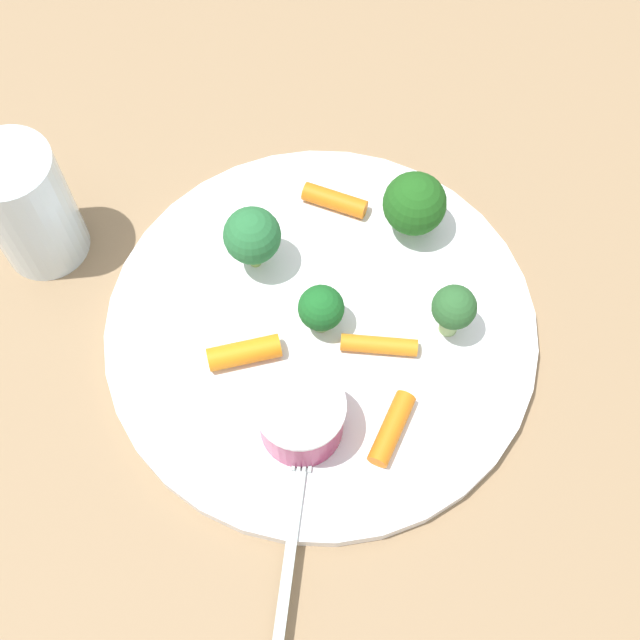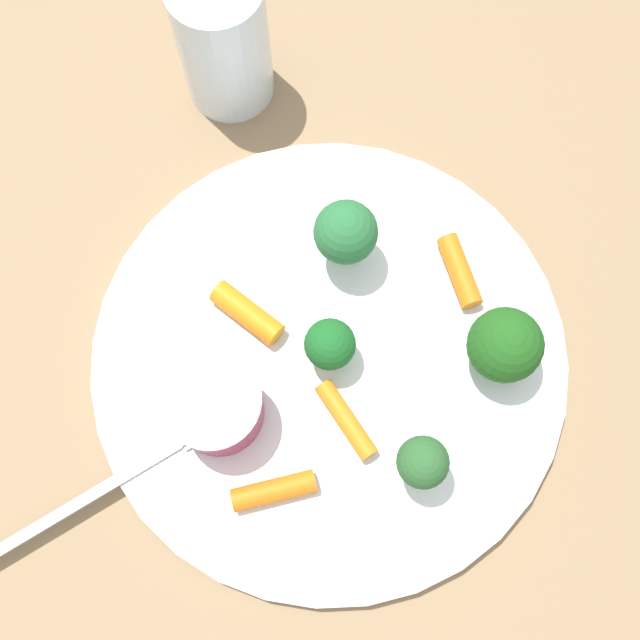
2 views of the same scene
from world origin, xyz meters
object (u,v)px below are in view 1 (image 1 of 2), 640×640
at_px(carrot_stick_0, 379,345).
at_px(carrot_stick_1, 244,353).
at_px(sauce_cup, 301,417).
at_px(drinking_glass, 28,207).
at_px(carrot_stick_2, 335,200).
at_px(broccoli_floret_2, 415,204).
at_px(broccoli_floret_0, 318,309).
at_px(plate, 321,328).
at_px(broccoli_floret_1, 454,309).
at_px(carrot_stick_3, 392,429).
at_px(broccoli_floret_3, 252,236).
at_px(fork, 289,558).

xyz_separation_m(carrot_stick_0, carrot_stick_1, (-0.00, 0.09, 0.00)).
xyz_separation_m(sauce_cup, drinking_glass, (0.15, 0.18, 0.02)).
bearing_deg(carrot_stick_2, carrot_stick_0, -169.50).
height_order(broccoli_floret_2, carrot_stick_2, broccoli_floret_2).
bearing_deg(broccoli_floret_2, drinking_glass, 88.21).
bearing_deg(broccoli_floret_0, sauce_cup, 168.27).
distance_m(broccoli_floret_0, carrot_stick_1, 0.06).
xyz_separation_m(plate, broccoli_floret_1, (-0.01, -0.08, 0.03)).
distance_m(plate, sauce_cup, 0.08).
bearing_deg(carrot_stick_1, broccoli_floret_2, -51.72).
distance_m(broccoli_floret_2, carrot_stick_3, 0.16).
distance_m(broccoli_floret_3, fork, 0.21).
bearing_deg(broccoli_floret_3, broccoli_floret_1, -114.96).
distance_m(plate, broccoli_floret_0, 0.03).
relative_size(plate, broccoli_floret_1, 6.34).
distance_m(carrot_stick_1, fork, 0.13).
xyz_separation_m(plate, carrot_stick_0, (-0.02, -0.04, 0.01)).
bearing_deg(plate, carrot_stick_0, -118.73).
distance_m(sauce_cup, broccoli_floret_0, 0.07).
bearing_deg(sauce_cup, carrot_stick_1, 34.23).
xyz_separation_m(carrot_stick_2, drinking_glass, (-0.01, 0.21, 0.03)).
height_order(carrot_stick_0, drinking_glass, drinking_glass).
bearing_deg(fork, broccoli_floret_3, 4.15).
distance_m(sauce_cup, drinking_glass, 0.23).
relative_size(broccoli_floret_0, drinking_glass, 0.40).
height_order(plate, broccoli_floret_3, broccoli_floret_3).
relative_size(carrot_stick_0, drinking_glass, 0.52).
relative_size(broccoli_floret_2, carrot_stick_1, 1.09).
relative_size(broccoli_floret_3, carrot_stick_3, 1.12).
relative_size(broccoli_floret_0, carrot_stick_1, 0.82).
height_order(carrot_stick_0, fork, carrot_stick_0).
bearing_deg(plate, broccoli_floret_0, 94.61).
xyz_separation_m(sauce_cup, broccoli_floret_3, (0.12, 0.03, 0.01)).
xyz_separation_m(carrot_stick_1, carrot_stick_2, (0.12, -0.07, -0.00)).
bearing_deg(plate, broccoli_floret_1, -95.59).
height_order(broccoli_floret_2, carrot_stick_3, broccoli_floret_2).
xyz_separation_m(sauce_cup, carrot_stick_1, (0.05, 0.03, -0.01)).
distance_m(broccoli_floret_2, drinking_glass, 0.26).
xyz_separation_m(fork, drinking_glass, (0.23, 0.16, 0.04)).
distance_m(broccoli_floret_2, carrot_stick_1, 0.15).
xyz_separation_m(carrot_stick_0, carrot_stick_2, (0.12, 0.02, 0.00)).
bearing_deg(broccoli_floret_2, carrot_stick_0, 161.38).
bearing_deg(broccoli_floret_0, broccoli_floret_1, -95.38).
bearing_deg(fork, carrot_stick_1, 10.19).
distance_m(broccoli_floret_2, fork, 0.25).
relative_size(broccoli_floret_0, broccoli_floret_2, 0.76).
xyz_separation_m(plate, fork, (-0.15, 0.03, 0.01)).
xyz_separation_m(sauce_cup, broccoli_floret_0, (0.07, -0.02, 0.00)).
relative_size(broccoli_floret_1, carrot_stick_3, 0.95).
bearing_deg(carrot_stick_1, broccoli_floret_1, -84.53).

